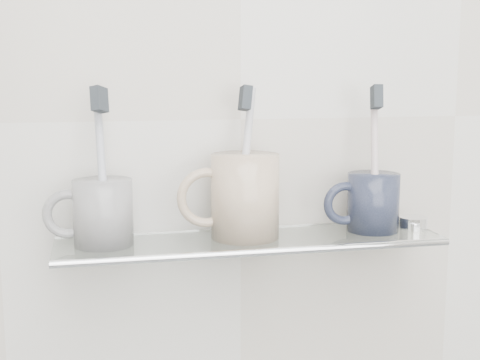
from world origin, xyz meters
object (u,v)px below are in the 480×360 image
object	(u,v)px
mug_left	(103,213)
mug_center	(245,196)
mug_right	(373,202)
shelf_glass	(251,241)

from	to	relation	value
mug_left	mug_center	world-z (taller)	mug_center
mug_right	shelf_glass	bearing A→B (deg)	-164.10
mug_left	mug_center	xyz separation A→B (m)	(0.18, 0.00, 0.01)
shelf_glass	mug_left	bearing A→B (deg)	178.47
mug_center	shelf_glass	bearing A→B (deg)	-61.66
shelf_glass	mug_left	xyz separation A→B (m)	(-0.19, 0.00, 0.05)
mug_right	mug_center	bearing A→B (deg)	-165.77
mug_left	mug_center	size ratio (longest dim) A/B	0.75
mug_center	mug_right	world-z (taller)	mug_center
mug_left	mug_right	size ratio (longest dim) A/B	1.05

